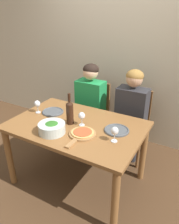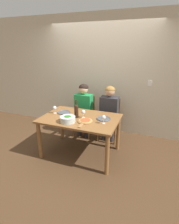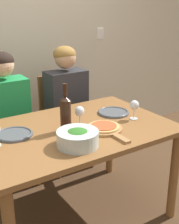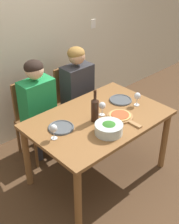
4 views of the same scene
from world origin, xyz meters
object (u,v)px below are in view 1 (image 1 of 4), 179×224
person_woman (90,99)px  wine_glass_centre (82,116)px  broccoli_bowl (52,128)px  wine_glass_left (37,104)px  dinner_plate_right (117,130)px  person_man (131,108)px  wine_bottle (70,112)px  pizza_on_board (82,134)px  chair_right (133,122)px  dinner_plate_left (53,112)px  wine_glass_right (115,131)px  chair_left (94,112)px

person_woman → wine_glass_centre: bearing=-66.9°
person_woman → broccoli_bowl: 0.99m
wine_glass_left → dinner_plate_right: bearing=3.7°
dinner_plate_right → wine_glass_centre: (-0.36, -0.07, 0.10)m
person_man → wine_bottle: (-0.42, -0.73, 0.16)m
dinner_plate_right → pizza_on_board: size_ratio=0.63×
chair_right → person_man: 0.27m
person_man → dinner_plate_left: (-0.75, -0.61, 0.03)m
person_man → wine_glass_right: person_man is taller
chair_left → wine_glass_centre: bearing=-69.8°
chair_right → dinner_plate_left: (-0.75, -0.72, 0.27)m
chair_right → wine_glass_centre: size_ratio=6.11×
person_man → wine_glass_right: 0.84m
dinner_plate_left → wine_glass_left: bearing=-149.6°
chair_right → wine_glass_centre: chair_right is taller
chair_left → broccoli_bowl: bearing=-83.6°
broccoli_bowl → person_woman: bearing=97.1°
wine_bottle → broccoli_bowl: 0.26m
pizza_on_board → wine_glass_right: 0.33m
wine_bottle → dinner_plate_left: 0.38m
chair_left → wine_bottle: bearing=-78.4°
wine_glass_right → wine_glass_centre: size_ratio=1.00×
person_woman → wine_bottle: person_woman is taller
dinner_plate_left → wine_glass_centre: size_ratio=1.67×
pizza_on_board → person_woman: bearing=114.9°
wine_glass_left → wine_glass_right: (1.03, -0.12, 0.00)m
wine_glass_left → wine_glass_centre: size_ratio=1.00×
dinner_plate_left → wine_glass_left: size_ratio=1.67×
chair_right → wine_bottle: 1.03m
chair_left → dinner_plate_left: bearing=-102.4°
chair_left → dinner_plate_left: 0.79m
wine_glass_left → wine_glass_right: 1.03m
person_woman → dinner_plate_left: bearing=-104.5°
pizza_on_board → wine_glass_right: bearing=9.6°
broccoli_bowl → dinner_plate_right: (0.54, 0.34, -0.04)m
chair_right → wine_glass_right: size_ratio=6.11×
wine_bottle → dinner_plate_right: size_ratio=1.36×
dinner_plate_right → wine_glass_left: (-0.97, -0.06, 0.10)m
wine_glass_left → dinner_plate_left: bearing=30.4°
chair_right → wine_glass_left: (-0.90, -0.81, 0.37)m
chair_right → dinner_plate_left: bearing=-136.2°
broccoli_bowl → wine_glass_right: wine_glass_right is taller
person_man → person_woman: bearing=180.0°
chair_left → broccoli_bowl: chair_left is taller
chair_left → wine_bottle: size_ratio=2.70×
person_woman → dinner_plate_left: (-0.16, -0.61, 0.03)m
pizza_on_board → wine_glass_centre: bearing=121.9°
person_woman → pizza_on_board: 0.96m
wine_glass_left → wine_bottle: bearing=-4.4°
chair_right → person_man: size_ratio=0.75×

